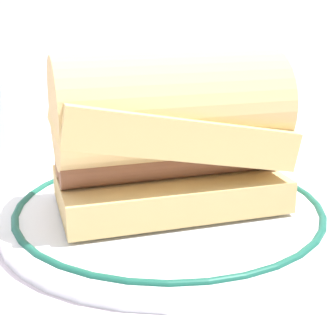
# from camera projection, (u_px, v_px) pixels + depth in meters

# --- Properties ---
(ground_plane) EXTENTS (1.50, 1.50, 0.00)m
(ground_plane) POSITION_uv_depth(u_px,v_px,m) (189.00, 216.00, 0.44)
(ground_plane) COLOR silver
(plate) EXTENTS (0.28, 0.28, 0.01)m
(plate) POSITION_uv_depth(u_px,v_px,m) (168.00, 210.00, 0.43)
(plate) COLOR white
(plate) RESTS_ON ground_plane
(sausage_sandwich) EXTENTS (0.19, 0.12, 0.12)m
(sausage_sandwich) POSITION_uv_depth(u_px,v_px,m) (168.00, 131.00, 0.41)
(sausage_sandwich) COLOR #E1B973
(sausage_sandwich) RESTS_ON plate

